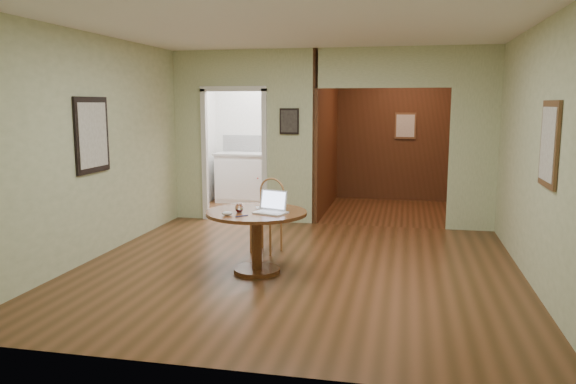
% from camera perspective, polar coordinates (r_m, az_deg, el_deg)
% --- Properties ---
extents(floor, '(5.00, 5.00, 0.00)m').
position_cam_1_polar(floor, '(6.45, 0.82, -7.87)').
color(floor, '#472B14').
rests_on(floor, ground).
extents(room_shell, '(5.20, 7.50, 5.00)m').
position_cam_1_polar(room_shell, '(9.33, 1.71, 5.38)').
color(room_shell, white).
rests_on(room_shell, ground).
extents(dining_table, '(1.11, 1.11, 0.70)m').
position_cam_1_polar(dining_table, '(6.23, -3.21, -3.58)').
color(dining_table, brown).
rests_on(dining_table, ground).
extents(chair, '(0.49, 0.49, 0.94)m').
position_cam_1_polar(chair, '(7.13, -2.00, -1.94)').
color(chair, '#AF7A3E').
rests_on(chair, ground).
extents(open_laptop, '(0.39, 0.38, 0.23)m').
position_cam_1_polar(open_laptop, '(6.11, -1.64, -1.49)').
color(open_laptop, white).
rests_on(open_laptop, dining_table).
extents(closed_laptop, '(0.36, 0.29, 0.02)m').
position_cam_1_polar(closed_laptop, '(6.28, -1.83, -1.69)').
color(closed_laptop, silver).
rests_on(closed_laptop, dining_table).
extents(mouse, '(0.13, 0.10, 0.05)m').
position_cam_1_polar(mouse, '(5.97, -6.19, -2.18)').
color(mouse, white).
rests_on(mouse, dining_table).
extents(wine_glass, '(0.09, 0.09, 0.10)m').
position_cam_1_polar(wine_glass, '(6.12, -4.99, -1.65)').
color(wine_glass, white).
rests_on(wine_glass, dining_table).
extents(pen, '(0.11, 0.12, 0.01)m').
position_cam_1_polar(pen, '(5.92, -4.74, -2.44)').
color(pen, navy).
rests_on(pen, dining_table).
extents(kitchen_cabinet, '(2.06, 0.60, 0.94)m').
position_cam_1_polar(kitchen_cabinet, '(10.66, -1.92, 1.43)').
color(kitchen_cabinet, white).
rests_on(kitchen_cabinet, ground).
extents(grocery_bag, '(0.42, 0.39, 0.33)m').
position_cam_1_polar(grocery_bag, '(10.48, 1.05, 4.78)').
color(grocery_bag, beige).
rests_on(grocery_bag, kitchen_cabinet).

